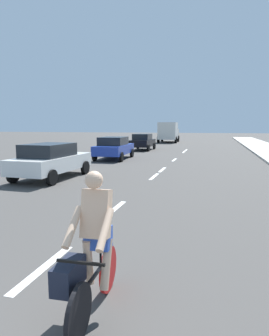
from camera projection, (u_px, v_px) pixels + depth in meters
ground_plane at (173, 161)px, 20.06m from camera, size 160.00×160.00×0.00m
lane_stripe_1 at (44, 267)px, 5.01m from camera, size 0.16×1.80×0.01m
lane_stripe_2 at (114, 209)px, 8.51m from camera, size 0.16×1.80×0.01m
lane_stripe_3 at (154, 176)px, 13.98m from camera, size 0.16×1.80×0.01m
lane_stripe_4 at (162, 170)px, 16.13m from camera, size 0.16×1.80×0.01m
lane_stripe_5 at (174, 160)px, 20.79m from camera, size 0.16×1.80×0.01m
lane_stripe_6 at (184, 152)px, 26.95m from camera, size 0.16×1.80×0.01m
lane_stripe_7 at (186, 150)px, 28.97m from camera, size 0.16×1.80×0.01m
cyclist at (90, 251)px, 3.68m from camera, size 0.64×1.71×1.82m
parked_car_white at (51, 160)px, 13.40m from camera, size 2.12×4.42×1.57m
parked_car_blue at (114, 147)px, 21.20m from camera, size 2.18×4.49×1.57m
parked_car_black at (143, 141)px, 29.06m from camera, size 1.90×4.10×1.57m
delivery_truck at (169, 132)px, 42.47m from camera, size 2.87×6.33×2.80m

